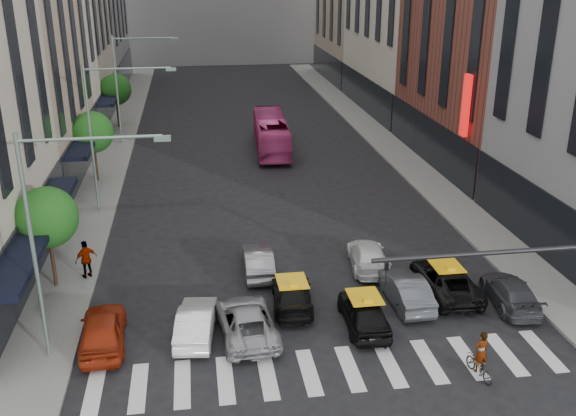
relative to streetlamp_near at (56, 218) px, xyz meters
name	(u,v)px	position (x,y,z in m)	size (l,w,h in m)	color
ground	(344,394)	(10.04, -4.00, -5.90)	(160.00, 160.00, 0.00)	black
sidewalk_left	(108,165)	(-1.46, 26.00, -5.83)	(3.00, 96.00, 0.15)	slate
sidewalk_right	(396,152)	(21.54, 26.00, -5.83)	(3.00, 96.00, 0.15)	slate
building_left_b	(2,5)	(-6.96, 24.00, 6.10)	(8.00, 16.00, 24.00)	tan
tree_near	(47,217)	(-1.76, 6.00, -2.25)	(2.88, 2.88, 4.95)	black
tree_mid	(93,132)	(-1.76, 22.00, -2.25)	(2.88, 2.88, 4.95)	black
tree_far	(115,90)	(-1.76, 38.00, -2.25)	(2.88, 2.88, 4.95)	black
streetlamp_near	(56,218)	(0.00, 0.00, 0.00)	(5.38, 0.25, 9.00)	gray
streetlamp_mid	(105,119)	(0.00, 16.00, 0.00)	(5.38, 0.25, 9.00)	gray
streetlamp_far	(127,75)	(0.00, 32.00, 0.00)	(5.38, 0.25, 9.00)	gray
traffic_signal	(575,282)	(17.74, -5.00, -1.43)	(10.10, 0.20, 6.00)	black
liberty_sign	(466,106)	(22.64, 16.00, 0.10)	(0.30, 0.70, 4.00)	red
car_red	(103,330)	(1.08, 0.56, -5.16)	(1.76, 4.38, 1.49)	maroon
car_white_front	(196,321)	(4.84, 0.74, -5.22)	(1.44, 4.12, 1.36)	white
car_silver	(247,321)	(6.92, 0.48, -5.23)	(2.22, 4.82, 1.34)	#9E9FA3
taxi_left	(292,294)	(9.17, 2.55, -5.27)	(1.76, 4.34, 1.26)	black
taxi_center	(364,312)	(11.94, 0.39, -5.19)	(1.69, 4.20, 1.43)	black
car_grey_mid	(405,289)	(14.34, 2.09, -5.20)	(1.49, 4.27, 1.41)	#474B4F
taxi_right	(445,280)	(16.50, 2.72, -5.20)	(2.33, 5.05, 1.40)	black
car_grey_curb	(511,292)	(19.04, 1.23, -5.27)	(1.78, 4.37, 1.27)	#3B3D42
car_row2_left	(258,261)	(8.01, 6.14, -5.24)	(1.41, 4.04, 1.33)	gray
car_row2_right	(368,256)	(13.64, 5.95, -5.26)	(1.79, 4.41, 1.28)	white
bus	(271,133)	(11.48, 28.31, -4.44)	(2.47, 10.54, 2.94)	#D33E8A
motorcycle	(479,367)	(15.33, -3.72, -5.48)	(0.56, 1.61, 0.85)	black
rider	(483,338)	(15.33, -3.72, -4.22)	(0.61, 0.40, 1.68)	gray
pedestrian_far	(86,259)	(-0.36, 6.66, -4.79)	(1.13, 0.47, 1.93)	gray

